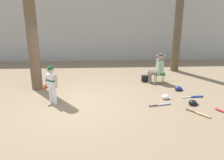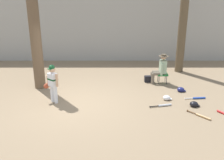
# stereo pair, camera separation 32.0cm
# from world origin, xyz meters

# --- Properties ---
(ground_plane) EXTENTS (60.00, 60.00, 0.00)m
(ground_plane) POSITION_xyz_m (0.00, 0.00, 0.00)
(ground_plane) COLOR #7F6B51
(concrete_back_wall) EXTENTS (18.00, 0.36, 3.18)m
(concrete_back_wall) POSITION_xyz_m (0.00, 5.80, 1.59)
(concrete_back_wall) COLOR #9E9E99
(concrete_back_wall) RESTS_ON ground
(tree_near_player) EXTENTS (0.61, 0.61, 4.87)m
(tree_near_player) POSITION_xyz_m (-1.63, 1.54, 2.13)
(tree_near_player) COLOR brown
(tree_near_player) RESTS_ON ground
(tree_behind_spectator) EXTENTS (0.60, 0.60, 5.66)m
(tree_behind_spectator) POSITION_xyz_m (4.29, 3.67, 2.51)
(tree_behind_spectator) COLOR brown
(tree_behind_spectator) RESTS_ON ground
(young_ballplayer) EXTENTS (0.59, 0.42, 1.31)m
(young_ballplayer) POSITION_xyz_m (-0.79, 0.13, 0.74)
(young_ballplayer) COLOR white
(young_ballplayer) RESTS_ON ground
(folding_stool) EXTENTS (0.41, 0.41, 0.41)m
(folding_stool) POSITION_xyz_m (3.20, 2.04, 0.36)
(folding_stool) COLOR #196B2D
(folding_stool) RESTS_ON ground
(seated_spectator) EXTENTS (0.67, 0.53, 1.20)m
(seated_spectator) POSITION_xyz_m (3.10, 2.04, 0.64)
(seated_spectator) COLOR #6B6051
(seated_spectator) RESTS_ON ground
(handbag_beside_stool) EXTENTS (0.35, 0.20, 0.26)m
(handbag_beside_stool) POSITION_xyz_m (2.67, 2.17, 0.13)
(handbag_beside_stool) COLOR black
(handbag_beside_stool) RESTS_ON ground
(bat_blue_youth) EXTENTS (0.74, 0.13, 0.07)m
(bat_blue_youth) POSITION_xyz_m (4.11, 0.40, 0.03)
(bat_blue_youth) COLOR #2347AD
(bat_blue_youth) RESTS_ON ground
(bat_wood_tan) EXTENTS (0.56, 0.63, 0.07)m
(bat_wood_tan) POSITION_xyz_m (3.80, -0.93, 0.03)
(bat_wood_tan) COLOR tan
(bat_wood_tan) RESTS_ON ground
(bat_aluminum_silver) EXTENTS (0.74, 0.24, 0.07)m
(bat_aluminum_silver) POSITION_xyz_m (2.81, -0.20, 0.03)
(bat_aluminum_silver) COLOR #B7BCC6
(bat_aluminum_silver) RESTS_ON ground
(batting_helmet_white) EXTENTS (0.30, 0.23, 0.17)m
(batting_helmet_white) POSITION_xyz_m (3.03, 0.33, 0.07)
(batting_helmet_white) COLOR silver
(batting_helmet_white) RESTS_ON ground
(batting_helmet_navy) EXTENTS (0.31, 0.24, 0.18)m
(batting_helmet_navy) POSITION_xyz_m (3.72, 1.09, 0.08)
(batting_helmet_navy) COLOR navy
(batting_helmet_navy) RESTS_ON ground
(batting_helmet_black) EXTENTS (0.32, 0.25, 0.18)m
(batting_helmet_black) POSITION_xyz_m (3.80, -0.21, 0.08)
(batting_helmet_black) COLOR black
(batting_helmet_black) RESTS_ON ground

